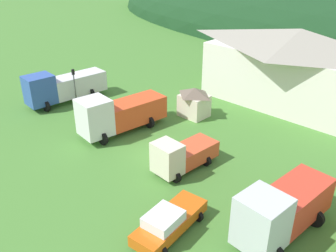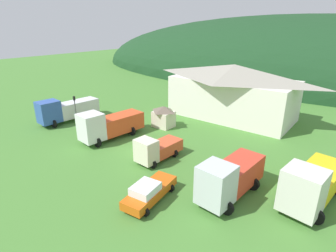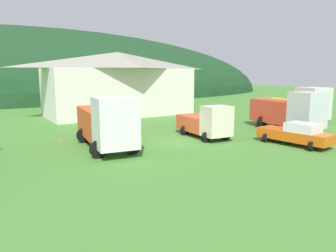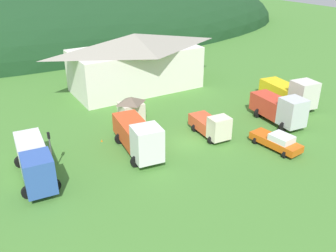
{
  "view_description": "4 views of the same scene",
  "coord_description": "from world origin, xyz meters",
  "px_view_note": "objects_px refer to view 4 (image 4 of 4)",
  "views": [
    {
      "loc": [
        17.85,
        -17.1,
        14.92
      ],
      "look_at": [
        0.1,
        1.51,
        2.0
      ],
      "focal_mm": 38.86,
      "sensor_mm": 36.0,
      "label": 1
    },
    {
      "loc": [
        18.69,
        -18.33,
        12.88
      ],
      "look_at": [
        0.77,
        4.64,
        1.75
      ],
      "focal_mm": 28.49,
      "sensor_mm": 36.0,
      "label": 2
    },
    {
      "loc": [
        -12.46,
        -19.5,
        5.04
      ],
      "look_at": [
        0.54,
        1.66,
        0.92
      ],
      "focal_mm": 33.67,
      "sensor_mm": 36.0,
      "label": 3
    },
    {
      "loc": [
        -18.21,
        -27.06,
        17.35
      ],
      "look_at": [
        -0.76,
        2.33,
        1.09
      ],
      "focal_mm": 39.11,
      "sensor_mm": 36.0,
      "label": 4
    }
  ],
  "objects_px": {
    "service_pickup_orange": "(277,141)",
    "depot_building": "(135,61)",
    "traffic_light_west": "(50,148)",
    "flatbed_truck_yellow": "(291,92)",
    "traffic_cone_near_pickup": "(102,142)",
    "heavy_rig_white": "(138,136)",
    "tow_truck_silver": "(280,108)",
    "light_truck_cream": "(212,125)",
    "box_truck_blue": "(34,161)",
    "play_shed_cream": "(131,108)"
  },
  "relations": [
    {
      "from": "light_truck_cream",
      "to": "traffic_light_west",
      "type": "bearing_deg",
      "value": -92.0
    },
    {
      "from": "depot_building",
      "to": "tow_truck_silver",
      "type": "xyz_separation_m",
      "value": [
        8.6,
        -18.47,
        -2.17
      ]
    },
    {
      "from": "play_shed_cream",
      "to": "box_truck_blue",
      "type": "xyz_separation_m",
      "value": [
        -12.04,
        -6.78,
        0.28
      ]
    },
    {
      "from": "box_truck_blue",
      "to": "service_pickup_orange",
      "type": "relative_size",
      "value": 1.61
    },
    {
      "from": "depot_building",
      "to": "traffic_light_west",
      "type": "distance_m",
      "value": 22.29
    },
    {
      "from": "heavy_rig_white",
      "to": "traffic_cone_near_pickup",
      "type": "height_order",
      "value": "heavy_rig_white"
    },
    {
      "from": "play_shed_cream",
      "to": "box_truck_blue",
      "type": "distance_m",
      "value": 13.82
    },
    {
      "from": "play_shed_cream",
      "to": "service_pickup_orange",
      "type": "xyz_separation_m",
      "value": [
        9.24,
        -13.24,
        -0.65
      ]
    },
    {
      "from": "service_pickup_orange",
      "to": "traffic_light_west",
      "type": "relative_size",
      "value": 1.4
    },
    {
      "from": "service_pickup_orange",
      "to": "traffic_cone_near_pickup",
      "type": "height_order",
      "value": "service_pickup_orange"
    },
    {
      "from": "service_pickup_orange",
      "to": "traffic_cone_near_pickup",
      "type": "distance_m",
      "value": 17.35
    },
    {
      "from": "traffic_light_west",
      "to": "depot_building",
      "type": "bearing_deg",
      "value": 44.9
    },
    {
      "from": "flatbed_truck_yellow",
      "to": "traffic_cone_near_pickup",
      "type": "distance_m",
      "value": 24.16
    },
    {
      "from": "depot_building",
      "to": "flatbed_truck_yellow",
      "type": "xyz_separation_m",
      "value": [
        13.84,
        -15.35,
        -2.21
      ]
    },
    {
      "from": "heavy_rig_white",
      "to": "tow_truck_silver",
      "type": "bearing_deg",
      "value": 89.98
    },
    {
      "from": "depot_building",
      "to": "tow_truck_silver",
      "type": "bearing_deg",
      "value": -65.02
    },
    {
      "from": "box_truck_blue",
      "to": "heavy_rig_white",
      "type": "height_order",
      "value": "heavy_rig_white"
    },
    {
      "from": "tow_truck_silver",
      "to": "traffic_cone_near_pickup",
      "type": "height_order",
      "value": "tow_truck_silver"
    },
    {
      "from": "depot_building",
      "to": "light_truck_cream",
      "type": "bearing_deg",
      "value": -89.52
    },
    {
      "from": "box_truck_blue",
      "to": "traffic_light_west",
      "type": "height_order",
      "value": "traffic_light_west"
    },
    {
      "from": "depot_building",
      "to": "light_truck_cream",
      "type": "height_order",
      "value": "depot_building"
    },
    {
      "from": "heavy_rig_white",
      "to": "traffic_light_west",
      "type": "bearing_deg",
      "value": -89.6
    },
    {
      "from": "depot_building",
      "to": "light_truck_cream",
      "type": "relative_size",
      "value": 3.44
    },
    {
      "from": "traffic_light_west",
      "to": "traffic_cone_near_pickup",
      "type": "xyz_separation_m",
      "value": [
        5.66,
        3.11,
        -2.35
      ]
    },
    {
      "from": "box_truck_blue",
      "to": "light_truck_cream",
      "type": "bearing_deg",
      "value": 90.79
    },
    {
      "from": "play_shed_cream",
      "to": "traffic_cone_near_pickup",
      "type": "height_order",
      "value": "play_shed_cream"
    },
    {
      "from": "heavy_rig_white",
      "to": "tow_truck_silver",
      "type": "distance_m",
      "value": 16.57
    },
    {
      "from": "traffic_light_west",
      "to": "traffic_cone_near_pickup",
      "type": "distance_m",
      "value": 6.87
    },
    {
      "from": "box_truck_blue",
      "to": "traffic_light_west",
      "type": "distance_m",
      "value": 1.71
    },
    {
      "from": "box_truck_blue",
      "to": "light_truck_cream",
      "type": "distance_m",
      "value": 17.45
    },
    {
      "from": "flatbed_truck_yellow",
      "to": "traffic_light_west",
      "type": "bearing_deg",
      "value": -82.26
    },
    {
      "from": "flatbed_truck_yellow",
      "to": "traffic_light_west",
      "type": "relative_size",
      "value": 2.19
    },
    {
      "from": "traffic_light_west",
      "to": "service_pickup_orange",
      "type": "bearing_deg",
      "value": -19.45
    },
    {
      "from": "box_truck_blue",
      "to": "flatbed_truck_yellow",
      "type": "bearing_deg",
      "value": 95.91
    },
    {
      "from": "depot_building",
      "to": "box_truck_blue",
      "type": "xyz_separation_m",
      "value": [
        -17.27,
        -16.21,
        -2.2
      ]
    },
    {
      "from": "depot_building",
      "to": "traffic_cone_near_pickup",
      "type": "height_order",
      "value": "depot_building"
    },
    {
      "from": "box_truck_blue",
      "to": "light_truck_cream",
      "type": "xyz_separation_m",
      "value": [
        17.41,
        -1.08,
        -0.5
      ]
    },
    {
      "from": "depot_building",
      "to": "light_truck_cream",
      "type": "xyz_separation_m",
      "value": [
        0.15,
        -17.28,
        -2.7
      ]
    },
    {
      "from": "play_shed_cream",
      "to": "flatbed_truck_yellow",
      "type": "height_order",
      "value": "flatbed_truck_yellow"
    },
    {
      "from": "box_truck_blue",
      "to": "heavy_rig_white",
      "type": "relative_size",
      "value": 1.05
    },
    {
      "from": "traffic_light_west",
      "to": "light_truck_cream",
      "type": "bearing_deg",
      "value": -5.72
    },
    {
      "from": "service_pickup_orange",
      "to": "depot_building",
      "type": "bearing_deg",
      "value": -176.52
    },
    {
      "from": "flatbed_truck_yellow",
      "to": "service_pickup_orange",
      "type": "height_order",
      "value": "flatbed_truck_yellow"
    },
    {
      "from": "depot_building",
      "to": "service_pickup_orange",
      "type": "relative_size",
      "value": 3.44
    },
    {
      "from": "service_pickup_orange",
      "to": "traffic_light_west",
      "type": "distance_m",
      "value": 21.01
    },
    {
      "from": "play_shed_cream",
      "to": "traffic_light_west",
      "type": "xyz_separation_m",
      "value": [
        -10.52,
        -6.27,
        0.88
      ]
    },
    {
      "from": "tow_truck_silver",
      "to": "service_pickup_orange",
      "type": "distance_m",
      "value": 6.3
    },
    {
      "from": "light_truck_cream",
      "to": "flatbed_truck_yellow",
      "type": "relative_size",
      "value": 0.64
    },
    {
      "from": "flatbed_truck_yellow",
      "to": "traffic_light_west",
      "type": "height_order",
      "value": "traffic_light_west"
    },
    {
      "from": "heavy_rig_white",
      "to": "service_pickup_orange",
      "type": "bearing_deg",
      "value": 69.34
    }
  ]
}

